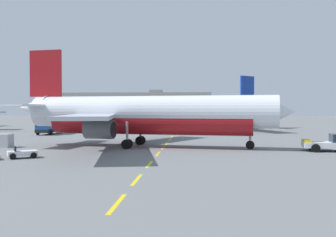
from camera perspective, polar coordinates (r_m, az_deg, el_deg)
The scene contains 8 objects.
ground at distance 65.80m, azimuth 20.16°, elevation -2.67°, with size 400.00×400.00×0.00m, color slate.
apron_paint_markings at distance 60.32m, azimuth 0.47°, elevation -2.94°, with size 8.00×96.27×0.01m.
airliner_foreground at distance 46.01m, azimuth -3.46°, elevation 0.62°, with size 34.76×34.19×12.20m.
pushback_tug at distance 44.99m, azimuth 23.74°, elevation -3.41°, with size 6.30×3.76×2.08m.
airliner_mid_left at distance 84.86m, azimuth 5.47°, elevation 1.09°, with size 31.89×29.36×12.68m.
catering_truck at distance 72.49m, azimuth -17.32°, elevation -0.97°, with size 2.91×7.10×3.14m.
uld_cargo_container at distance 49.68m, azimuth -23.40°, elevation -3.07°, with size 1.63×1.59×1.60m.
terminal_satellite at distance 179.75m, azimuth -5.28°, elevation 1.88°, with size 72.83×20.99×13.61m.
Camera 1 is at (21.76, -23.05, 4.60)m, focal length 40.48 mm.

